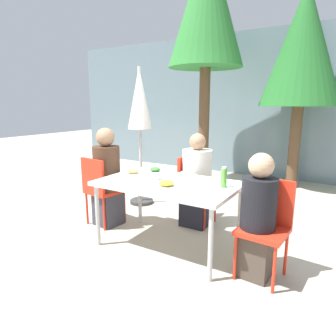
{
  "coord_description": "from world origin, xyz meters",
  "views": [
    {
      "loc": [
        1.6,
        -2.6,
        1.53
      ],
      "look_at": [
        0.0,
        0.0,
        0.88
      ],
      "focal_mm": 32.0,
      "sensor_mm": 36.0,
      "label": 1
    }
  ],
  "objects": [
    {
      "name": "plate_2",
      "position": [
        -0.52,
        0.07,
        0.75
      ],
      "size": [
        0.24,
        0.24,
        0.07
      ],
      "color": "white",
      "rests_on": "dining_table"
    },
    {
      "name": "plate_0",
      "position": [
        -0.37,
        0.3,
        0.75
      ],
      "size": [
        0.22,
        0.22,
        0.06
      ],
      "color": "white",
      "rests_on": "dining_table"
    },
    {
      "name": "building_facade",
      "position": [
        0.0,
        3.9,
        1.5
      ],
      "size": [
        10.0,
        0.2,
        3.0
      ],
      "color": "slate",
      "rests_on": "ground"
    },
    {
      "name": "drinking_cup",
      "position": [
        0.09,
        0.18,
        0.77
      ],
      "size": [
        0.07,
        0.07,
        0.09
      ],
      "color": "white",
      "rests_on": "dining_table"
    },
    {
      "name": "person_left",
      "position": [
        -0.98,
        0.12,
        0.6
      ],
      "size": [
        0.33,
        0.33,
        1.25
      ],
      "rotation": [
        0.0,
        0.0,
        -0.12
      ],
      "color": "#383842",
      "rests_on": "ground"
    },
    {
      "name": "closed_umbrella",
      "position": [
        -1.12,
        1.02,
        1.51
      ],
      "size": [
        0.36,
        0.36,
        2.06
      ],
      "color": "#333333",
      "rests_on": "ground"
    },
    {
      "name": "plate_1",
      "position": [
        0.09,
        -0.18,
        0.75
      ],
      "size": [
        0.27,
        0.27,
        0.07
      ],
      "color": "white",
      "rests_on": "dining_table"
    },
    {
      "name": "chair_right",
      "position": [
        1.03,
        -0.01,
        0.52
      ],
      "size": [
        0.43,
        0.43,
        0.88
      ],
      "rotation": [
        0.0,
        0.0,
        3.06
      ],
      "color": "red",
      "rests_on": "ground"
    },
    {
      "name": "chair_left",
      "position": [
        -1.04,
        0.05,
        0.52
      ],
      "size": [
        0.45,
        0.45,
        0.88
      ],
      "rotation": [
        0.0,
        0.0,
        -0.12
      ],
      "color": "red",
      "rests_on": "ground"
    },
    {
      "name": "salad_bowl",
      "position": [
        -0.21,
        0.01,
        0.75
      ],
      "size": [
        0.18,
        0.18,
        0.05
      ],
      "color": "white",
      "rests_on": "dining_table"
    },
    {
      "name": "dining_table",
      "position": [
        0.0,
        0.0,
        0.67
      ],
      "size": [
        1.45,
        0.89,
        0.73
      ],
      "color": "white",
      "rests_on": "ground"
    },
    {
      "name": "ground_plane",
      "position": [
        0.0,
        0.0,
        0.0
      ],
      "size": [
        24.0,
        24.0,
        0.0
      ],
      "primitive_type": "plane",
      "color": "#B2A893"
    },
    {
      "name": "tree_behind_left",
      "position": [
        -0.83,
        2.66,
        3.25
      ],
      "size": [
        1.36,
        1.36,
        4.4
      ],
      "color": "brown",
      "rests_on": "ground"
    },
    {
      "name": "bottle",
      "position": [
        0.58,
        0.11,
        0.83
      ],
      "size": [
        0.06,
        0.06,
        0.21
      ],
      "color": "#51A338",
      "rests_on": "dining_table"
    },
    {
      "name": "person_right",
      "position": [
        0.98,
        -0.08,
        0.54
      ],
      "size": [
        0.31,
        0.31,
        1.13
      ],
      "rotation": [
        0.0,
        0.0,
        3.06
      ],
      "color": "#473D33",
      "rests_on": "ground"
    },
    {
      "name": "tree_behind_right",
      "position": [
        0.73,
        3.24,
        2.49
      ],
      "size": [
        1.37,
        1.37,
        3.54
      ],
      "color": "brown",
      "rests_on": "ground"
    },
    {
      "name": "person_far",
      "position": [
        0.0,
        0.69,
        0.55
      ],
      "size": [
        0.37,
        0.37,
        1.18
      ],
      "rotation": [
        0.0,
        0.0,
        -1.57
      ],
      "color": "black",
      "rests_on": "ground"
    },
    {
      "name": "chair_far",
      "position": [
        -0.08,
        0.74,
        0.52
      ],
      "size": [
        0.4,
        0.4,
        0.88
      ],
      "rotation": [
        0.0,
        0.0,
        -1.57
      ],
      "color": "red",
      "rests_on": "ground"
    }
  ]
}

